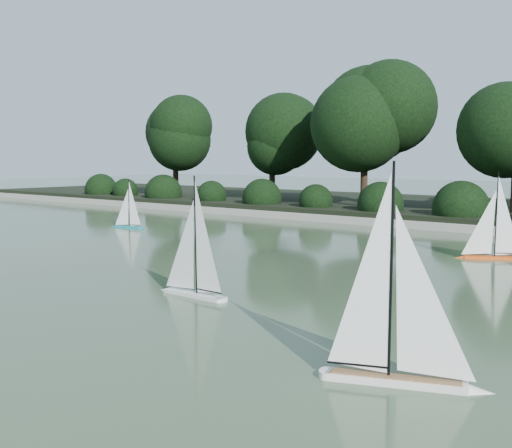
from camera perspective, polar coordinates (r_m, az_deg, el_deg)
The scene contains 8 objects.
ground at distance 8.13m, azimuth -11.15°, elevation -6.12°, with size 80.00×80.00×0.00m, color #314328.
pond_coping at distance 15.40m, azimuth 15.67°, elevation -0.19°, with size 40.00×0.35×0.18m, color gray.
far_bank at distance 19.11m, azimuth 20.53°, elevation 0.99°, with size 40.00×8.00×0.30m, color black.
shrub_hedge at distance 16.19m, azimuth 16.99°, elevation 1.34°, with size 29.10×1.10×1.10m.
sailboat_white_a at distance 7.89m, azimuth -5.96°, elevation -4.59°, with size 1.14×0.20×1.56m.
sailboat_white_b at distance 4.96m, azimuth 13.47°, elevation -10.77°, with size 1.26×0.65×1.77m.
sailboat_orange at distance 11.33m, azimuth 19.84°, elevation -1.73°, with size 1.02×0.70×1.52m.
sailboat_teal at distance 15.66m, azimuth -11.47°, elevation 0.39°, with size 0.90×0.33×1.23m.
Camera 1 is at (6.16, -5.02, 1.69)m, focal length 45.00 mm.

